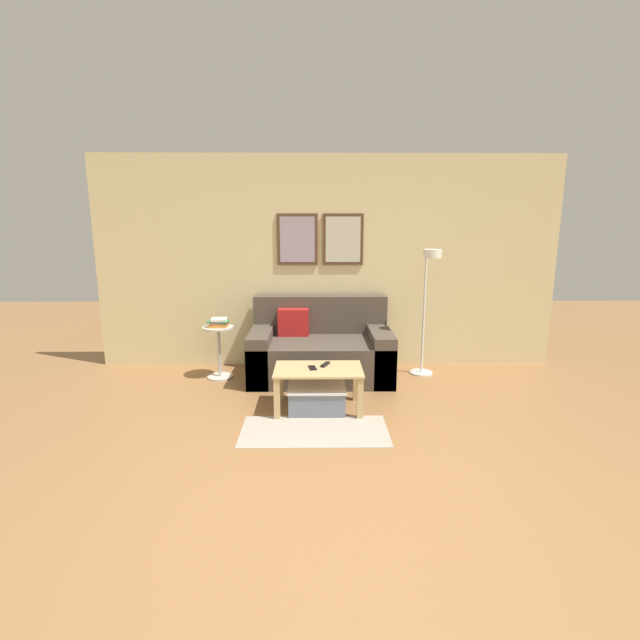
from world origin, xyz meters
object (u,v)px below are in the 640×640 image
object	(u,v)px
couch	(320,351)
coffee_table	(318,377)
storage_bin	(317,397)
book_stack	(219,323)
floor_lamp	(428,294)
side_table	(219,347)
remote_control	(325,364)
cell_phone	(312,368)

from	to	relation	value
couch	coffee_table	bearing A→B (deg)	-91.72
coffee_table	storage_bin	world-z (taller)	coffee_table
storage_bin	book_stack	xyz separation A→B (m)	(-1.11, 0.97, 0.52)
floor_lamp	book_stack	size ratio (longest dim) A/B	5.91
couch	side_table	xyz separation A→B (m)	(-1.16, -0.04, 0.06)
coffee_table	floor_lamp	xyz separation A→B (m)	(1.23, 0.91, 0.66)
storage_bin	remote_control	world-z (taller)	remote_control
side_table	remote_control	bearing A→B (deg)	-35.42
coffee_table	side_table	size ratio (longest dim) A/B	1.39
couch	book_stack	distance (m)	1.20
storage_bin	floor_lamp	xyz separation A→B (m)	(1.25, 0.93, 0.86)
storage_bin	book_stack	distance (m)	1.56
couch	coffee_table	world-z (taller)	couch
floor_lamp	side_table	bearing A→B (deg)	179.07
remote_control	side_table	bearing A→B (deg)	168.71
couch	storage_bin	size ratio (longest dim) A/B	2.91
floor_lamp	side_table	xyz separation A→B (m)	(-2.36, 0.04, -0.62)
coffee_table	cell_phone	size ratio (longest dim) A/B	5.94
cell_phone	remote_control	bearing A→B (deg)	24.76
coffee_table	floor_lamp	distance (m)	1.66
side_table	book_stack	world-z (taller)	book_stack
book_stack	cell_phone	bearing A→B (deg)	-41.67
couch	book_stack	size ratio (longest dim) A/B	6.39
cell_phone	coffee_table	bearing A→B (deg)	-13.06
couch	book_stack	world-z (taller)	couch
coffee_table	side_table	bearing A→B (deg)	140.18
storage_bin	side_table	bearing A→B (deg)	139.21
coffee_table	book_stack	size ratio (longest dim) A/B	3.33
coffee_table	remote_control	bearing A→B (deg)	53.08
book_stack	couch	bearing A→B (deg)	1.56
couch	remote_control	xyz separation A→B (m)	(0.04, -0.89, 0.11)
floor_lamp	cell_phone	bearing A→B (deg)	-144.93
book_stack	side_table	bearing A→B (deg)	-153.94
floor_lamp	coffee_table	bearing A→B (deg)	-143.65
couch	floor_lamp	size ratio (longest dim) A/B	1.08
book_stack	coffee_table	bearing A→B (deg)	-40.29
floor_lamp	remote_control	xyz separation A→B (m)	(-1.16, -0.82, -0.56)
side_table	book_stack	xyz separation A→B (m)	(0.01, 0.01, 0.29)
side_table	cell_phone	bearing A→B (deg)	-41.19
floor_lamp	cell_phone	world-z (taller)	floor_lamp
side_table	cell_phone	world-z (taller)	side_table
couch	side_table	distance (m)	1.16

